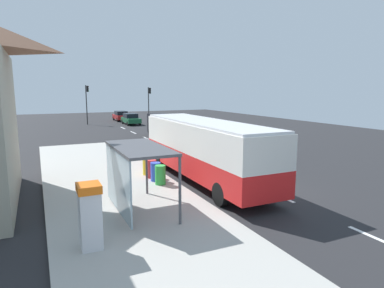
% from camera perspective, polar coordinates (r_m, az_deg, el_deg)
% --- Properties ---
extents(ground_plane, '(56.00, 92.00, 0.04)m').
position_cam_1_polar(ground_plane, '(28.78, -5.23, -0.42)').
color(ground_plane, '#262628').
extents(sidewalk_platform, '(6.20, 30.00, 0.18)m').
position_cam_1_polar(sidewalk_platform, '(15.77, -12.46, -8.34)').
color(sidewalk_platform, '#ADAAA3').
rests_on(sidewalk_platform, ground).
extents(lane_stripe_seg_0, '(0.16, 2.20, 0.01)m').
position_cam_1_polar(lane_stripe_seg_0, '(12.80, 29.06, -13.96)').
color(lane_stripe_seg_0, silver).
rests_on(lane_stripe_seg_0, ground).
extents(lane_stripe_seg_1, '(0.16, 2.20, 0.01)m').
position_cam_1_polar(lane_stripe_seg_1, '(16.00, 14.37, -8.47)').
color(lane_stripe_seg_1, silver).
rests_on(lane_stripe_seg_1, ground).
extents(lane_stripe_seg_2, '(0.16, 2.20, 0.01)m').
position_cam_1_polar(lane_stripe_seg_2, '(19.96, 5.25, -4.68)').
color(lane_stripe_seg_2, silver).
rests_on(lane_stripe_seg_2, ground).
extents(lane_stripe_seg_3, '(0.16, 2.20, 0.01)m').
position_cam_1_polar(lane_stripe_seg_3, '(24.30, -0.68, -2.12)').
color(lane_stripe_seg_3, silver).
rests_on(lane_stripe_seg_3, ground).
extents(lane_stripe_seg_4, '(0.16, 2.20, 0.01)m').
position_cam_1_polar(lane_stripe_seg_4, '(28.86, -4.76, -0.33)').
color(lane_stripe_seg_4, silver).
rests_on(lane_stripe_seg_4, ground).
extents(lane_stripe_seg_5, '(0.16, 2.20, 0.01)m').
position_cam_1_polar(lane_stripe_seg_5, '(33.54, -7.72, 0.96)').
color(lane_stripe_seg_5, silver).
rests_on(lane_stripe_seg_5, ground).
extents(lane_stripe_seg_6, '(0.16, 2.20, 0.01)m').
position_cam_1_polar(lane_stripe_seg_6, '(38.31, -9.95, 1.94)').
color(lane_stripe_seg_6, silver).
rests_on(lane_stripe_seg_6, ground).
extents(lane_stripe_seg_7, '(0.16, 2.20, 0.01)m').
position_cam_1_polar(lane_stripe_seg_7, '(43.12, -11.68, 2.69)').
color(lane_stripe_seg_7, silver).
rests_on(lane_stripe_seg_7, ground).
extents(bus, '(2.57, 11.02, 3.21)m').
position_cam_1_polar(bus, '(17.50, 2.00, -0.48)').
color(bus, red).
rests_on(bus, ground).
extents(white_van, '(2.20, 5.27, 2.30)m').
position_cam_1_polar(white_van, '(33.92, -4.58, 3.39)').
color(white_van, black).
rests_on(white_van, ground).
extents(sedan_near, '(1.86, 4.41, 1.52)m').
position_cam_1_polar(sedan_near, '(47.28, -10.38, 4.25)').
color(sedan_near, '#195933').
rests_on(sedan_near, ground).
extents(sedan_far, '(1.90, 4.43, 1.52)m').
position_cam_1_polar(sedan_far, '(53.02, -12.01, 4.73)').
color(sedan_far, '#A51919').
rests_on(sedan_far, ground).
extents(ticket_machine, '(0.66, 0.76, 1.94)m').
position_cam_1_polar(ticket_machine, '(10.42, -16.94, -11.55)').
color(ticket_machine, silver).
rests_on(ticket_machine, sidewalk_platform).
extents(recycling_bin_green, '(0.52, 0.52, 0.95)m').
position_cam_1_polar(recycling_bin_green, '(16.60, -5.41, -5.24)').
color(recycling_bin_green, green).
rests_on(recycling_bin_green, sidewalk_platform).
extents(recycling_bin_blue, '(0.52, 0.52, 0.95)m').
position_cam_1_polar(recycling_bin_blue, '(17.24, -6.19, -4.71)').
color(recycling_bin_blue, blue).
rests_on(recycling_bin_blue, sidewalk_platform).
extents(recycling_bin_red, '(0.52, 0.52, 0.95)m').
position_cam_1_polar(recycling_bin_red, '(17.89, -6.91, -4.21)').
color(recycling_bin_red, red).
rests_on(recycling_bin_red, sidewalk_platform).
extents(recycling_bin_yellow, '(0.52, 0.52, 0.95)m').
position_cam_1_polar(recycling_bin_yellow, '(18.54, -7.59, -3.74)').
color(recycling_bin_yellow, yellow).
rests_on(recycling_bin_yellow, sidewalk_platform).
extents(traffic_light_near_side, '(0.49, 0.28, 5.12)m').
position_cam_1_polar(traffic_light_near_side, '(49.47, -7.30, 7.57)').
color(traffic_light_near_side, '#2D2D2D').
rests_on(traffic_light_near_side, ground).
extents(traffic_light_far_side, '(0.49, 0.28, 5.38)m').
position_cam_1_polar(traffic_light_far_side, '(48.36, -17.44, 7.37)').
color(traffic_light_far_side, '#2D2D2D').
rests_on(traffic_light_far_side, ground).
extents(bus_shelter, '(1.80, 4.00, 2.50)m').
position_cam_1_polar(bus_shelter, '(12.78, -10.24, -3.11)').
color(bus_shelter, '#4C4C51').
rests_on(bus_shelter, sidewalk_platform).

